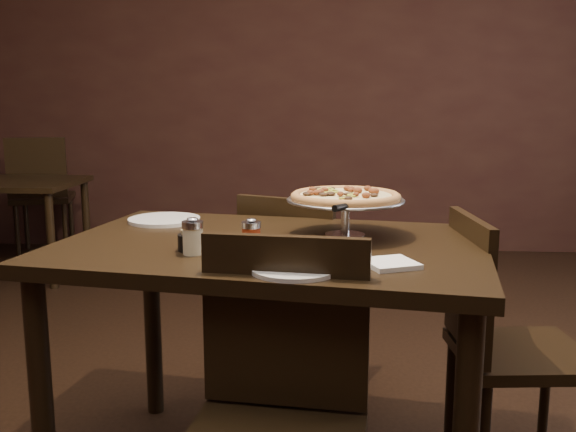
{
  "coord_description": "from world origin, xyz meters",
  "views": [
    {
      "loc": [
        0.19,
        -1.94,
        1.27
      ],
      "look_at": [
        0.05,
        0.08,
        0.91
      ],
      "focal_mm": 40.0,
      "sensor_mm": 36.0,
      "label": 1
    }
  ],
  "objects": [
    {
      "name": "chair_side",
      "position": [
        0.76,
        0.14,
        0.49
      ],
      "size": [
        0.46,
        0.46,
        0.9
      ],
      "rotation": [
        0.0,
        0.0,
        1.66
      ],
      "color": "black",
      "rests_on": "ground"
    },
    {
      "name": "packet_caddy",
      "position": [
        -0.22,
        -0.1,
        0.86
      ],
      "size": [
        0.08,
        0.08,
        0.06
      ],
      "rotation": [
        0.0,
        0.0,
        0.42
      ],
      "color": "black",
      "rests_on": "dining_table"
    },
    {
      "name": "dining_table",
      "position": [
        0.0,
        0.03,
        0.72
      ],
      "size": [
        1.46,
        1.09,
        0.83
      ],
      "rotation": [
        0.0,
        0.0,
        -0.16
      ],
      "color": "black",
      "rests_on": "ground"
    },
    {
      "name": "room",
      "position": [
        0.06,
        0.03,
        1.4
      ],
      "size": [
        6.04,
        7.04,
        2.84
      ],
      "color": "black",
      "rests_on": "ground"
    },
    {
      "name": "plate_left",
      "position": [
        -0.42,
        0.35,
        0.84
      ],
      "size": [
        0.26,
        0.26,
        0.01
      ],
      "primitive_type": "cylinder",
      "color": "white",
      "rests_on": "dining_table"
    },
    {
      "name": "pepper_flake_shaker",
      "position": [
        -0.04,
        -0.1,
        0.88
      ],
      "size": [
        0.06,
        0.06,
        0.1
      ],
      "color": "maroon",
      "rests_on": "dining_table"
    },
    {
      "name": "parmesan_shaker",
      "position": [
        -0.21,
        -0.15,
        0.88
      ],
      "size": [
        0.06,
        0.06,
        0.11
      ],
      "color": "beige",
      "rests_on": "dining_table"
    },
    {
      "name": "pizza_stand",
      "position": [
        0.24,
        0.13,
        0.96
      ],
      "size": [
        0.39,
        0.39,
        0.16
      ],
      "color": "silver",
      "rests_on": "dining_table"
    },
    {
      "name": "bg_chair_far",
      "position": [
        -2.17,
        3.11,
        0.54
      ],
      "size": [
        0.56,
        0.56,
        0.98
      ],
      "rotation": [
        0.0,
        0.0,
        3.4
      ],
      "color": "black",
      "rests_on": "ground"
    },
    {
      "name": "chair_far",
      "position": [
        0.06,
        0.63,
        0.49
      ],
      "size": [
        0.55,
        0.55,
        0.9
      ],
      "rotation": [
        0.0,
        0.0,
        2.74
      ],
      "color": "black",
      "rests_on": "ground"
    },
    {
      "name": "serving_spatula",
      "position": [
        0.23,
        -0.04,
        0.96
      ],
      "size": [
        0.17,
        0.17,
        0.02
      ],
      "rotation": [
        0.0,
        0.0,
        -0.53
      ],
      "color": "silver",
      "rests_on": "pizza_stand"
    },
    {
      "name": "chair_near",
      "position": [
        0.06,
        -0.48,
        0.51
      ],
      "size": [
        0.48,
        0.48,
        0.93
      ],
      "rotation": [
        0.0,
        0.0,
        -0.12
      ],
      "color": "black",
      "rests_on": "ground"
    },
    {
      "name": "napkin_stack",
      "position": [
        0.35,
        -0.25,
        0.84
      ],
      "size": [
        0.17,
        0.17,
        0.01
      ],
      "primitive_type": "cube",
      "rotation": [
        0.0,
        0.0,
        0.39
      ],
      "color": "white",
      "rests_on": "dining_table"
    },
    {
      "name": "background_table",
      "position": [
        -2.2,
        2.5,
        0.61
      ],
      "size": [
        1.12,
        0.75,
        0.7
      ],
      "color": "black",
      "rests_on": "ground"
    },
    {
      "name": "plate_near",
      "position": [
        0.1,
        -0.32,
        0.84
      ],
      "size": [
        0.23,
        0.23,
        0.01
      ],
      "primitive_type": "cylinder",
      "color": "white",
      "rests_on": "dining_table"
    }
  ]
}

